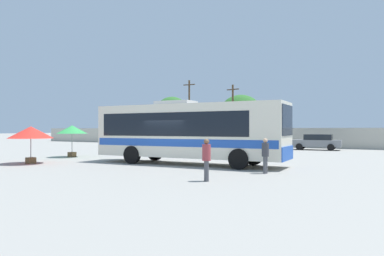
% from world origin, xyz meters
% --- Properties ---
extents(ground_plane, '(300.00, 300.00, 0.00)m').
position_xyz_m(ground_plane, '(0.00, 10.00, 0.00)').
color(ground_plane, gray).
extents(perimeter_wall, '(80.00, 0.30, 2.15)m').
position_xyz_m(perimeter_wall, '(0.00, 22.59, 1.07)').
color(perimeter_wall, '#B2AD9E').
rests_on(perimeter_wall, ground_plane).
extents(coach_bus_cream_blue, '(11.38, 3.34, 3.65)m').
position_xyz_m(coach_bus_cream_blue, '(0.68, 0.60, 1.95)').
color(coach_bus_cream_blue, silver).
rests_on(coach_bus_cream_blue, ground_plane).
extents(attendant_by_bus_door, '(0.35, 0.35, 1.60)m').
position_xyz_m(attendant_by_bus_door, '(6.03, -1.23, 0.90)').
color(attendant_by_bus_door, '#4C4C51').
rests_on(attendant_by_bus_door, ground_plane).
extents(passenger_waiting_on_apron, '(0.47, 0.47, 1.64)m').
position_xyz_m(passenger_waiting_on_apron, '(4.89, -4.70, 0.93)').
color(passenger_waiting_on_apron, '#4C4C51').
rests_on(passenger_waiting_on_apron, ground_plane).
extents(vendor_umbrella_near_gate_red, '(2.55, 2.55, 2.18)m').
position_xyz_m(vendor_umbrella_near_gate_red, '(-7.32, -3.82, 1.80)').
color(vendor_umbrella_near_gate_red, gray).
rests_on(vendor_umbrella_near_gate_red, ground_plane).
extents(vendor_umbrella_secondary_green, '(2.16, 2.16, 2.29)m').
position_xyz_m(vendor_umbrella_secondary_green, '(-9.17, 0.74, 1.95)').
color(vendor_umbrella_secondary_green, gray).
rests_on(vendor_umbrella_secondary_green, ground_plane).
extents(parked_car_leftmost_grey, '(4.20, 2.02, 1.47)m').
position_xyz_m(parked_car_leftmost_grey, '(-13.66, 18.53, 0.78)').
color(parked_car_leftmost_grey, slate).
rests_on(parked_car_leftmost_grey, ground_plane).
extents(parked_car_second_maroon, '(4.20, 2.20, 1.53)m').
position_xyz_m(parked_car_second_maroon, '(-7.55, 17.90, 0.80)').
color(parked_car_second_maroon, maroon).
rests_on(parked_car_second_maroon, ground_plane).
extents(parked_car_third_white, '(4.23, 2.20, 1.51)m').
position_xyz_m(parked_car_third_white, '(-1.60, 18.89, 0.80)').
color(parked_car_third_white, silver).
rests_on(parked_car_third_white, ground_plane).
extents(parked_car_rightmost_grey, '(4.74, 2.29, 1.51)m').
position_xyz_m(parked_car_rightmost_grey, '(4.04, 18.97, 0.80)').
color(parked_car_rightmost_grey, slate).
rests_on(parked_car_rightmost_grey, ground_plane).
extents(utility_pole_near, '(1.79, 0.43, 7.66)m').
position_xyz_m(utility_pole_near, '(-7.39, 24.60, 4.01)').
color(utility_pole_near, '#4C3823').
rests_on(utility_pole_near, ground_plane).
extents(utility_pole_far, '(1.80, 0.24, 8.68)m').
position_xyz_m(utility_pole_far, '(-13.88, 24.58, 4.52)').
color(utility_pole_far, '#4C3823').
rests_on(utility_pole_far, ground_plane).
extents(roadside_tree_left, '(4.44, 4.44, 6.70)m').
position_xyz_m(roadside_tree_left, '(-17.54, 25.80, 4.80)').
color(roadside_tree_left, brown).
rests_on(roadside_tree_left, ground_plane).
extents(roadside_tree_midleft, '(5.59, 5.59, 6.61)m').
position_xyz_m(roadside_tree_midleft, '(-7.51, 27.40, 4.23)').
color(roadside_tree_midleft, brown).
rests_on(roadside_tree_midleft, ground_plane).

